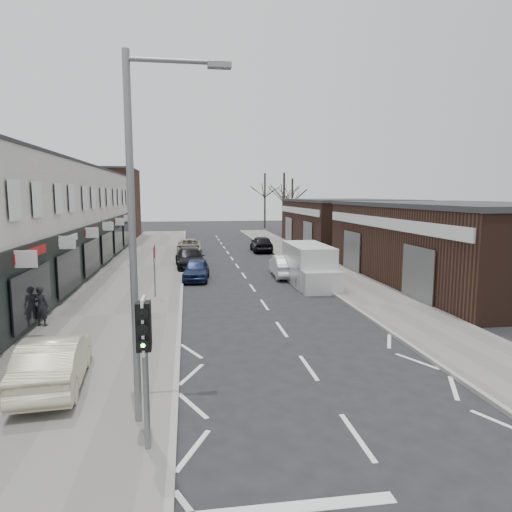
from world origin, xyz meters
name	(u,v)px	position (x,y,z in m)	size (l,w,h in m)	color
ground	(329,396)	(0.00, 0.00, 0.00)	(160.00, 160.00, 0.00)	black
pavement_left	(143,267)	(-6.75, 22.00, 0.06)	(5.50, 64.00, 0.12)	slate
pavement_right	(313,263)	(5.75, 22.00, 0.06)	(3.50, 64.00, 0.12)	slate
shop_terrace_left	(26,221)	(-13.50, 19.50, 3.55)	(8.00, 41.00, 7.10)	silver
brick_block_far	(101,205)	(-13.50, 45.00, 4.00)	(8.00, 10.00, 8.00)	#4A2B1F
right_unit_near	(461,244)	(12.50, 14.00, 2.25)	(10.00, 18.00, 4.50)	#362118
right_unit_far	(346,224)	(12.50, 34.00, 2.25)	(10.00, 16.00, 4.50)	#362118
tree_far_a	(284,234)	(9.00, 48.00, 0.00)	(3.60, 3.60, 8.00)	#382D26
tree_far_b	(292,230)	(11.50, 54.00, 0.00)	(3.60, 3.60, 7.50)	#382D26
tree_far_c	(265,228)	(8.50, 60.00, 0.00)	(3.60, 3.60, 8.50)	#382D26
traffic_light	(144,338)	(-4.40, -2.02, 2.41)	(0.28, 0.60, 3.10)	slate
street_lamp	(140,221)	(-4.53, -0.80, 4.62)	(2.23, 0.22, 8.00)	slate
warning_sign	(155,255)	(-5.16, 12.00, 2.20)	(0.12, 0.80, 2.70)	slate
white_van	(309,266)	(3.40, 14.62, 1.09)	(2.14, 5.95, 2.31)	silver
sedan_on_pavement	(54,361)	(-7.10, 1.46, 0.81)	(1.45, 4.17, 1.37)	beige
pedestrian	(41,306)	(-9.20, 7.46, 0.91)	(0.58, 0.38, 1.58)	black
parked_car_left_a	(196,270)	(-3.07, 16.83, 0.64)	(1.51, 3.75, 1.28)	#152142
parked_car_left_b	(190,258)	(-3.40, 21.49, 0.71)	(1.98, 4.86, 1.41)	black
parked_car_left_c	(190,246)	(-3.40, 29.78, 0.64)	(2.11, 4.58, 1.27)	#A29C81
parked_car_right_a	(285,266)	(2.52, 17.18, 0.70)	(1.48, 4.25, 1.40)	silver
parked_car_right_b	(261,244)	(3.10, 30.02, 0.74)	(1.75, 4.36, 1.49)	black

